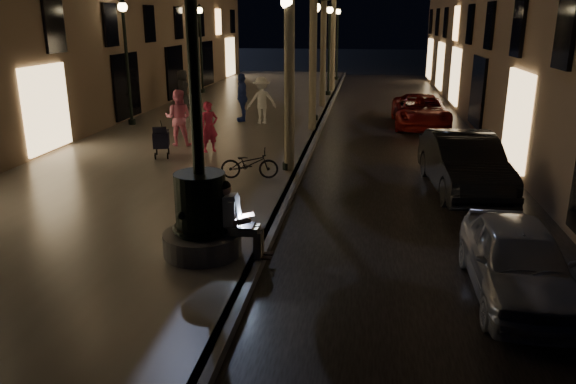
% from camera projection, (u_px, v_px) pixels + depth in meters
% --- Properties ---
extents(ground, '(120.00, 120.00, 0.00)m').
position_uv_depth(ground, '(319.00, 130.00, 22.36)').
color(ground, black).
rests_on(ground, ground).
extents(cobble_lane, '(6.00, 45.00, 0.02)m').
position_uv_depth(cobble_lane, '(396.00, 131.00, 21.96)').
color(cobble_lane, black).
rests_on(cobble_lane, ground).
extents(promenade, '(8.00, 45.00, 0.20)m').
position_uv_depth(promenade, '(222.00, 124.00, 22.86)').
color(promenade, '#68635C').
rests_on(promenade, ground).
extents(curb_strip, '(0.25, 45.00, 0.20)m').
position_uv_depth(curb_strip, '(319.00, 127.00, 22.33)').
color(curb_strip, '#59595B').
rests_on(curb_strip, ground).
extents(fountain_lamppost, '(1.40, 1.40, 5.21)m').
position_uv_depth(fountain_lamppost, '(200.00, 200.00, 9.84)').
color(fountain_lamppost, '#59595B').
rests_on(fountain_lamppost, promenade).
extents(seated_man_laptop, '(1.02, 0.34, 1.38)m').
position_uv_depth(seated_man_laptop, '(235.00, 217.00, 9.85)').
color(seated_man_laptop, gray).
rests_on(seated_man_laptop, promenade).
extents(lamp_curb_a, '(0.36, 0.36, 4.81)m').
position_uv_depth(lamp_curb_a, '(287.00, 59.00, 14.82)').
color(lamp_curb_a, black).
rests_on(lamp_curb_a, promenade).
extents(lamp_curb_b, '(0.36, 0.36, 4.81)m').
position_uv_depth(lamp_curb_b, '(315.00, 45.00, 22.38)').
color(lamp_curb_b, black).
rests_on(lamp_curb_b, promenade).
extents(lamp_curb_c, '(0.36, 0.36, 4.81)m').
position_uv_depth(lamp_curb_c, '(329.00, 38.00, 29.95)').
color(lamp_curb_c, black).
rests_on(lamp_curb_c, promenade).
extents(lamp_curb_d, '(0.36, 0.36, 4.81)m').
position_uv_depth(lamp_curb_d, '(338.00, 34.00, 37.51)').
color(lamp_curb_d, black).
rests_on(lamp_curb_d, promenade).
extents(lamp_left_b, '(0.36, 0.36, 4.81)m').
position_uv_depth(lamp_left_b, '(126.00, 46.00, 21.43)').
color(lamp_left_b, black).
rests_on(lamp_left_b, promenade).
extents(lamp_left_c, '(0.36, 0.36, 4.81)m').
position_uv_depth(lamp_left_c, '(201.00, 37.00, 30.89)').
color(lamp_left_c, black).
rests_on(lamp_left_c, promenade).
extents(stroller, '(0.65, 1.09, 1.10)m').
position_uv_depth(stroller, '(161.00, 139.00, 16.96)').
color(stroller, black).
rests_on(stroller, promenade).
extents(car_front, '(1.46, 3.59, 1.22)m').
position_uv_depth(car_front, '(517.00, 260.00, 8.85)').
color(car_front, '#B5B7BE').
rests_on(car_front, ground).
extents(car_second, '(1.95, 4.60, 1.47)m').
position_uv_depth(car_second, '(464.00, 163.00, 14.22)').
color(car_second, black).
rests_on(car_second, ground).
extents(car_third, '(2.17, 4.61, 1.28)m').
position_uv_depth(car_third, '(420.00, 111.00, 22.79)').
color(car_third, maroon).
rests_on(car_third, ground).
extents(pedestrian_red, '(0.69, 0.66, 1.58)m').
position_uv_depth(pedestrian_red, '(209.00, 127.00, 17.58)').
color(pedestrian_red, '#C42749').
rests_on(pedestrian_red, promenade).
extents(pedestrian_pink, '(0.93, 0.75, 1.84)m').
position_uv_depth(pedestrian_pink, '(178.00, 118.00, 18.43)').
color(pedestrian_pink, pink).
rests_on(pedestrian_pink, promenade).
extents(pedestrian_white, '(1.37, 1.12, 1.85)m').
position_uv_depth(pedestrian_white, '(262.00, 100.00, 22.25)').
color(pedestrian_white, white).
rests_on(pedestrian_white, promenade).
extents(pedestrian_blue, '(0.79, 1.22, 1.92)m').
position_uv_depth(pedestrian_blue, '(242.00, 97.00, 22.83)').
color(pedestrian_blue, navy).
rests_on(pedestrian_blue, promenade).
extents(pedestrian_dark, '(0.81, 1.00, 1.76)m').
position_uv_depth(pedestrian_dark, '(183.00, 89.00, 26.12)').
color(pedestrian_dark, '#2F3034').
rests_on(pedestrian_dark, promenade).
extents(bicycle, '(1.57, 0.75, 0.79)m').
position_uv_depth(bicycle, '(250.00, 164.00, 14.75)').
color(bicycle, black).
rests_on(bicycle, promenade).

